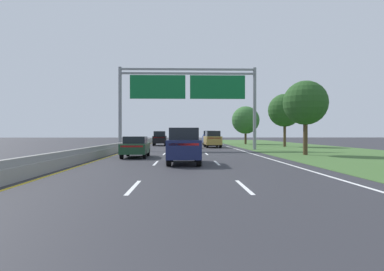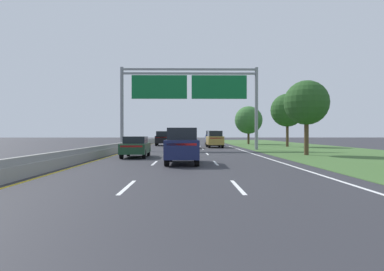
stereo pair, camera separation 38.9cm
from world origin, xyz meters
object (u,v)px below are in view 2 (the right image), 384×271
Objects in this scene: car_black_left_lane_suv at (162,138)px; car_darkgreen_left_lane_sedan at (136,146)px; car_navy_centre_lane_suv at (183,145)px; pickup_truck_blue at (212,138)px; car_red_centre_lane_sedan at (188,141)px; car_gold_right_lane_suv at (215,139)px; overhead_sign_gantry at (189,91)px; roadside_tree_distant at (249,120)px; roadside_tree_far at (287,110)px; roadside_tree_mid at (306,103)px.

car_darkgreen_left_lane_sedan is (-0.12, -24.09, -0.28)m from car_black_left_lane_suv.
car_black_left_lane_suv is at bearing 7.09° from car_navy_centre_lane_suv.
car_red_centre_lane_sedan is at bearing 161.75° from pickup_truck_blue.
pickup_truck_blue is at bearing -3.32° from car_gold_right_lane_suv.
overhead_sign_gantry is 3.42× the size of car_red_centre_lane_sedan.
car_navy_centre_lane_suv is 23.11m from car_gold_right_lane_suv.
car_red_centre_lane_sedan is (-0.15, 3.99, -5.61)m from overhead_sign_gantry.
car_gold_right_lane_suv is at bearing -117.94° from roadside_tree_distant.
roadside_tree_far is at bearing -119.99° from pickup_truck_blue.
car_red_centre_lane_sedan is at bearing 92.12° from overhead_sign_gantry.
car_navy_centre_lane_suv is 1.06× the size of car_darkgreen_left_lane_sedan.
roadside_tree_mid reaches higher than car_navy_centre_lane_suv.
car_gold_right_lane_suv is 16.80m from roadside_tree_mid.
overhead_sign_gantry reaches higher than car_black_left_lane_suv.
pickup_truck_blue reaches higher than car_gold_right_lane_suv.
car_black_left_lane_suv is 0.77× the size of roadside_tree_mid.
pickup_truck_blue is 8.37m from roadside_tree_distant.
roadside_tree_distant reaches higher than car_navy_centre_lane_suv.
car_darkgreen_left_lane_sedan is at bearing 164.90° from pickup_truck_blue.
pickup_truck_blue is at bearing 148.55° from roadside_tree_far.
overhead_sign_gantry is at bearing -148.05° from roadside_tree_far.
roadside_tree_mid is (6.39, -15.20, 3.21)m from car_gold_right_lane_suv.
car_red_centre_lane_sedan and car_darkgreen_left_lane_sedan have the same top height.
overhead_sign_gantry reaches higher than roadside_tree_mid.
car_black_left_lane_suv is 25.88m from roadside_tree_mid.
car_red_centre_lane_sedan is 0.62× the size of roadside_tree_far.
car_gold_right_lane_suv is at bearing 179.72° from pickup_truck_blue.
car_black_left_lane_suv reaches higher than car_darkgreen_left_lane_sedan.
overhead_sign_gantry is 13.19m from car_darkgreen_left_lane_sedan.
car_navy_centre_lane_suv is at bearing -174.71° from car_black_left_lane_suv.
roadside_tree_distant is (6.61, 12.46, 2.91)m from car_gold_right_lane_suv.
roadside_tree_far is (13.62, 24.77, 3.80)m from car_navy_centre_lane_suv.
car_black_left_lane_suv is 0.75× the size of roadside_tree_distant.
roadside_tree_mid is at bearing -81.50° from car_darkgreen_left_lane_sedan.
roadside_tree_far reaches higher than car_black_left_lane_suv.
overhead_sign_gantry reaches higher than car_navy_centre_lane_suv.
pickup_truck_blue is at bearing -144.30° from roadside_tree_distant.
car_darkgreen_left_lane_sedan is 0.70× the size of roadside_tree_distant.
roadside_tree_far is (9.93, 1.96, 3.80)m from car_gold_right_lane_suv.
roadside_tree_far reaches higher than car_navy_centre_lane_suv.
car_red_centre_lane_sedan is at bearing 122.13° from car_gold_right_lane_suv.
pickup_truck_blue is 30.95m from car_navy_centre_lane_suv.
car_darkgreen_left_lane_sedan is at bearing 178.25° from car_black_left_lane_suv.
car_darkgreen_left_lane_sedan is (-3.91, -15.22, 0.00)m from car_red_centre_lane_sedan.
roadside_tree_mid is at bearing -90.46° from roadside_tree_distant.
roadside_tree_mid reaches higher than pickup_truck_blue.
car_gold_right_lane_suv is (-0.24, -7.89, 0.02)m from pickup_truck_blue.
car_black_left_lane_suv is 1.01× the size of car_navy_centre_lane_suv.
car_red_centre_lane_sedan is at bearing -124.19° from roadside_tree_distant.
car_gold_right_lane_suv is 1.07× the size of car_darkgreen_left_lane_sedan.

